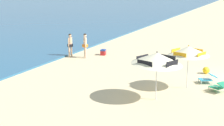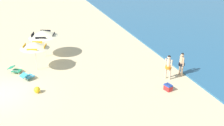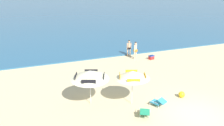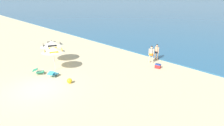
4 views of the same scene
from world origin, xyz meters
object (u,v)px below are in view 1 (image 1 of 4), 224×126
(person_standing_beside, at_px, (70,44))
(beach_ball, at_px, (206,70))
(person_standing_near_shore, at_px, (85,44))
(cooler_box, at_px, (103,52))
(lounge_chair_under_umbrella, at_px, (208,78))
(beach_umbrella_striped_main, at_px, (188,51))
(beach_umbrella_striped_second, at_px, (157,58))
(lounge_chair_beside_umbrella, at_px, (219,86))

(person_standing_beside, relative_size, beach_ball, 4.17)
(person_standing_near_shore, xyz_separation_m, cooler_box, (1.37, -0.76, -0.78))
(person_standing_beside, bearing_deg, lounge_chair_under_umbrella, -107.14)
(person_standing_near_shore, bearing_deg, person_standing_beside, 97.46)
(beach_umbrella_striped_main, height_order, cooler_box, beach_umbrella_striped_main)
(beach_umbrella_striped_main, xyz_separation_m, person_standing_beside, (4.36, 9.03, -0.91))
(lounge_chair_under_umbrella, relative_size, person_standing_beside, 0.62)
(beach_umbrella_striped_second, bearing_deg, person_standing_near_shore, 46.01)
(beach_umbrella_striped_main, bearing_deg, lounge_chair_beside_umbrella, -90.05)
(lounge_chair_under_umbrella, distance_m, lounge_chair_beside_umbrella, 1.48)
(beach_umbrella_striped_main, distance_m, lounge_chair_under_umbrella, 2.23)
(cooler_box, bearing_deg, person_standing_near_shore, 151.14)
(beach_umbrella_striped_main, xyz_separation_m, cooler_box, (5.87, 7.17, -1.66))
(person_standing_near_shore, bearing_deg, lounge_chair_under_umbrella, -109.99)
(beach_ball, bearing_deg, beach_umbrella_striped_second, 165.77)
(beach_umbrella_striped_main, distance_m, person_standing_near_shore, 9.16)
(person_standing_near_shore, bearing_deg, lounge_chair_beside_umbrella, -115.50)
(cooler_box, xyz_separation_m, beach_ball, (-2.58, -7.64, -0.00))
(lounge_chair_beside_umbrella, relative_size, cooler_box, 1.82)
(lounge_chair_under_umbrella, height_order, person_standing_beside, person_standing_beside)
(person_standing_beside, xyz_separation_m, beach_ball, (-1.06, -9.50, -0.76))
(beach_umbrella_striped_second, bearing_deg, lounge_chair_under_umbrella, -26.42)
(lounge_chair_under_umbrella, relative_size, cooler_box, 1.83)
(beach_umbrella_striped_main, distance_m, beach_ball, 3.72)
(lounge_chair_under_umbrella, height_order, lounge_chair_beside_umbrella, lounge_chair_under_umbrella)
(lounge_chair_beside_umbrella, distance_m, person_standing_near_shore, 10.48)
(beach_umbrella_striped_main, bearing_deg, cooler_box, 50.69)
(beach_umbrella_striped_second, height_order, beach_ball, beach_umbrella_striped_second)
(beach_umbrella_striped_main, distance_m, cooler_box, 9.42)
(lounge_chair_under_umbrella, distance_m, person_standing_near_shore, 9.35)
(person_standing_near_shore, distance_m, person_standing_beside, 1.11)
(lounge_chair_beside_umbrella, height_order, cooler_box, lounge_chair_beside_umbrella)
(person_standing_beside, bearing_deg, person_standing_near_shore, -82.54)
(beach_umbrella_striped_second, height_order, lounge_chair_under_umbrella, beach_umbrella_striped_second)
(beach_umbrella_striped_second, distance_m, lounge_chair_beside_umbrella, 3.68)
(cooler_box, bearing_deg, lounge_chair_under_umbrella, -119.65)
(person_standing_beside, bearing_deg, beach_ball, -96.38)
(beach_ball, bearing_deg, person_standing_near_shore, 81.82)
(cooler_box, bearing_deg, person_standing_beside, 129.18)
(lounge_chair_beside_umbrella, bearing_deg, cooler_box, 55.93)
(person_standing_near_shore, relative_size, beach_ball, 4.32)
(beach_umbrella_striped_main, bearing_deg, person_standing_beside, 64.25)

